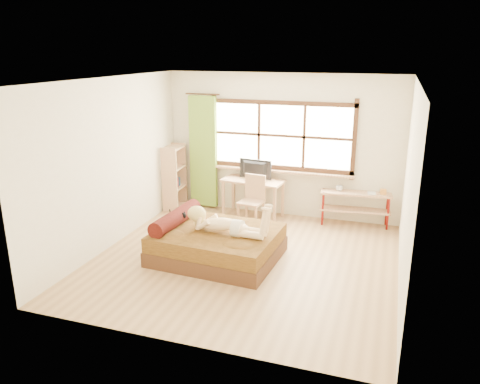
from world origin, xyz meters
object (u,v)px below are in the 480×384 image
(chair, at_px, (253,197))
(pipe_shelf, at_px, (356,201))
(kitten, at_px, (177,217))
(woman, at_px, (225,216))
(bookshelf, at_px, (174,177))
(desk, at_px, (253,185))
(bed, at_px, (215,243))

(chair, distance_m, pipe_shelf, 1.88)
(kitten, distance_m, chair, 1.74)
(woman, xyz_separation_m, chair, (-0.08, 1.70, -0.22))
(pipe_shelf, distance_m, bookshelf, 3.55)
(desk, height_order, bookshelf, bookshelf)
(pipe_shelf, bearing_deg, desk, 177.26)
(woman, height_order, kitten, woman)
(kitten, height_order, pipe_shelf, pipe_shelf)
(pipe_shelf, bearing_deg, bed, -138.49)
(bed, relative_size, pipe_shelf, 1.49)
(bed, distance_m, chair, 1.67)
(kitten, bearing_deg, pipe_shelf, 41.63)
(desk, relative_size, pipe_shelf, 0.95)
(kitten, distance_m, bookshelf, 2.07)
(kitten, relative_size, chair, 0.30)
(desk, bearing_deg, bookshelf, -169.97)
(bookshelf, bearing_deg, woman, -52.10)
(bed, height_order, kitten, bed)
(chair, bearing_deg, woman, -79.92)
(woman, relative_size, kitten, 4.67)
(bed, bearing_deg, desk, 93.45)
(woman, bearing_deg, desk, 98.86)
(woman, xyz_separation_m, kitten, (-0.87, 0.15, -0.16))
(bed, bearing_deg, bookshelf, 133.42)
(bed, distance_m, kitten, 0.75)
(kitten, xyz_separation_m, chair, (0.79, 1.55, -0.06))
(bookshelf, bearing_deg, pipe_shelf, -1.23)
(bed, bearing_deg, pipe_shelf, 51.48)
(woman, bearing_deg, chair, 96.27)
(kitten, bearing_deg, woman, -6.16)
(woman, height_order, bookshelf, bookshelf)
(chair, bearing_deg, bed, -86.64)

